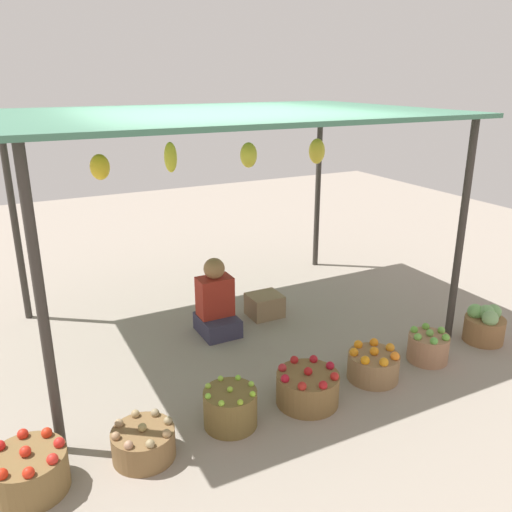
# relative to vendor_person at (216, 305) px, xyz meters

# --- Properties ---
(ground_plane) EXTENTS (14.00, 14.00, 0.00)m
(ground_plane) POSITION_rel_vendor_person_xyz_m (0.17, 0.04, -0.30)
(ground_plane) COLOR gray
(market_stall_structure) EXTENTS (3.95, 2.69, 2.16)m
(market_stall_structure) POSITION_rel_vendor_person_xyz_m (0.17, 0.05, 1.72)
(market_stall_structure) COLOR #38332D
(market_stall_structure) RESTS_ON ground
(vendor_person) EXTENTS (0.36, 0.44, 0.78)m
(vendor_person) POSITION_rel_vendor_person_xyz_m (0.00, 0.00, 0.00)
(vendor_person) COLOR #353249
(vendor_person) RESTS_ON ground
(basket_red_tomatoes) EXTENTS (0.48, 0.48, 0.32)m
(basket_red_tomatoes) POSITION_rel_vendor_person_xyz_m (-1.88, -1.45, -0.16)
(basket_red_tomatoes) COLOR brown
(basket_red_tomatoes) RESTS_ON ground
(basket_potatoes) EXTENTS (0.43, 0.43, 0.26)m
(basket_potatoes) POSITION_rel_vendor_person_xyz_m (-1.17, -1.48, -0.19)
(basket_potatoes) COLOR brown
(basket_potatoes) RESTS_ON ground
(basket_limes) EXTENTS (0.40, 0.40, 0.32)m
(basket_limes) POSITION_rel_vendor_person_xyz_m (-0.50, -1.43, -0.16)
(basket_limes) COLOR brown
(basket_limes) RESTS_ON ground
(basket_red_apples) EXTENTS (0.50, 0.50, 0.31)m
(basket_red_apples) POSITION_rel_vendor_person_xyz_m (0.16, -1.45, -0.17)
(basket_red_apples) COLOR brown
(basket_red_apples) RESTS_ON ground
(basket_oranges) EXTENTS (0.44, 0.44, 0.29)m
(basket_oranges) POSITION_rel_vendor_person_xyz_m (0.85, -1.41, -0.17)
(basket_oranges) COLOR #916E49
(basket_oranges) RESTS_ON ground
(basket_green_apples) EXTENTS (0.36, 0.36, 0.31)m
(basket_green_apples) POSITION_rel_vendor_person_xyz_m (1.49, -1.39, -0.17)
(basket_green_apples) COLOR #A57656
(basket_green_apples) RESTS_ON ground
(basket_cabbages) EXTENTS (0.38, 0.38, 0.38)m
(basket_cabbages) POSITION_rel_vendor_person_xyz_m (2.24, -1.37, -0.13)
(basket_cabbages) COLOR olive
(basket_cabbages) RESTS_ON ground
(wooden_crate_near_vendor) EXTENTS (0.35, 0.31, 0.24)m
(wooden_crate_near_vendor) POSITION_rel_vendor_person_xyz_m (0.61, 0.12, -0.18)
(wooden_crate_near_vendor) COLOR #8D7251
(wooden_crate_near_vendor) RESTS_ON ground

